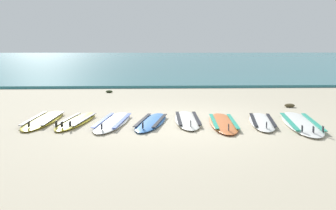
% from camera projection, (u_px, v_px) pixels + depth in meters
% --- Properties ---
extents(ground_plane, '(80.00, 80.00, 0.00)m').
position_uv_depth(ground_plane, '(185.00, 123.00, 7.88)').
color(ground_plane, '#C1B599').
extents(sea, '(80.00, 60.00, 0.10)m').
position_uv_depth(sea, '(158.00, 58.00, 43.82)').
color(sea, teal).
rests_on(sea, ground).
extents(surfboard_0, '(0.64, 2.27, 0.18)m').
position_uv_depth(surfboard_0, '(44.00, 120.00, 8.09)').
color(surfboard_0, yellow).
rests_on(surfboard_0, ground).
extents(surfboard_1, '(0.79, 2.03, 0.18)m').
position_uv_depth(surfboard_1, '(76.00, 121.00, 7.95)').
color(surfboard_1, yellow).
rests_on(surfboard_1, ground).
extents(surfboard_2, '(0.84, 2.27, 0.18)m').
position_uv_depth(surfboard_2, '(113.00, 122.00, 7.87)').
color(surfboard_2, white).
rests_on(surfboard_2, ground).
extents(surfboard_3, '(0.89, 2.07, 0.18)m').
position_uv_depth(surfboard_3, '(151.00, 122.00, 7.86)').
color(surfboard_3, '#3875CC').
rests_on(surfboard_3, ground).
extents(surfboard_4, '(0.57, 2.12, 0.18)m').
position_uv_depth(surfboard_4, '(188.00, 120.00, 8.09)').
color(surfboard_4, silver).
rests_on(surfboard_4, ground).
extents(surfboard_5, '(0.69, 2.19, 0.18)m').
position_uv_depth(surfboard_5, '(223.00, 123.00, 7.77)').
color(surfboard_5, orange).
rests_on(surfboard_5, ground).
extents(surfboard_6, '(0.86, 2.06, 0.18)m').
position_uv_depth(surfboard_6, '(262.00, 121.00, 7.90)').
color(surfboard_6, white).
rests_on(surfboard_6, ground).
extents(surfboard_7, '(1.07, 2.65, 0.18)m').
position_uv_depth(surfboard_7, '(301.00, 123.00, 7.74)').
color(surfboard_7, white).
rests_on(surfboard_7, ground).
extents(seaweed_clump_near_shoreline, '(0.27, 0.22, 0.09)m').
position_uv_depth(seaweed_clump_near_shoreline, '(290.00, 105.00, 9.92)').
color(seaweed_clump_near_shoreline, '#4C4228').
rests_on(seaweed_clump_near_shoreline, ground).
extents(seaweed_clump_mid_sand, '(0.23, 0.19, 0.08)m').
position_uv_depth(seaweed_clump_mid_sand, '(109.00, 91.00, 12.93)').
color(seaweed_clump_mid_sand, '#2D381E').
rests_on(seaweed_clump_mid_sand, ground).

